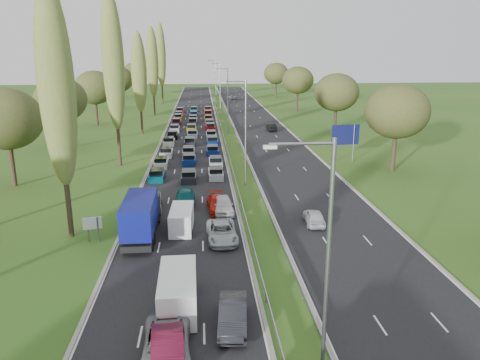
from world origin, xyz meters
name	(u,v)px	position (x,y,z in m)	size (l,w,h in m)	color
ground	(228,131)	(4.50, 80.00, 0.00)	(260.00, 260.00, 0.00)	#26541A
near_carriageway	(192,130)	(-2.25, 82.50, 0.00)	(10.50, 215.00, 0.04)	black
far_carriageway	(261,129)	(11.25, 82.50, 0.00)	(10.50, 215.00, 0.04)	black
central_reservation	(227,127)	(4.50, 82.50, 0.55)	(2.36, 215.00, 0.32)	gray
lamp_columns	(228,101)	(4.50, 78.00, 6.00)	(0.18, 140.18, 12.00)	gray
poplar_row	(130,68)	(-11.50, 68.17, 12.39)	(2.80, 127.80, 22.44)	#2D2116
woodland_left	(54,102)	(-22.00, 62.63, 7.68)	(8.00, 166.00, 11.10)	#2D2116
woodland_right	(351,97)	(24.00, 66.67, 7.68)	(8.00, 153.00, 11.10)	#2D2116
traffic_queue_fill	(192,132)	(-2.24, 77.53, 0.44)	(9.00, 68.58, 0.80)	#053F4C
near_car_2	(148,202)	(-5.79, 35.31, 0.79)	(2.56, 5.56, 1.55)	silver
near_car_5	(168,349)	(-2.31, 11.69, 0.78)	(1.62, 4.64, 1.53)	#500D21
near_car_6	(167,344)	(-2.40, 12.15, 0.75)	(2.41, 5.23, 1.45)	gray
near_car_7	(185,198)	(-2.22, 36.56, 0.71)	(1.93, 4.74, 1.37)	#054F4F
near_car_9	(233,315)	(1.13, 14.54, 0.76)	(1.57, 4.50, 1.48)	black
near_car_10	(222,232)	(1.08, 27.06, 0.73)	(2.37, 5.14, 1.43)	#ACB1B5
near_car_11	(218,204)	(1.00, 34.47, 0.71)	(1.94, 4.78, 1.39)	#B6170B
near_car_12	(223,205)	(1.50, 33.78, 0.80)	(1.84, 4.56, 1.55)	silver
far_car_0	(314,217)	(9.48, 30.07, 0.70)	(1.60, 3.99, 1.36)	silver
far_car_1	(271,127)	(12.99, 80.14, 0.71)	(1.45, 4.17, 1.37)	black
far_car_2	(232,97)	(9.41, 139.71, 0.68)	(2.19, 4.75, 1.32)	slate
blue_lorry	(141,216)	(-5.52, 28.26, 1.90)	(2.40, 8.65, 3.65)	black
white_van_front	(178,290)	(-2.02, 16.98, 1.15)	(2.20, 5.61, 2.25)	white
white_van_rear	(182,218)	(-2.30, 29.87, 0.99)	(1.88, 4.79, 1.92)	white
info_sign	(92,226)	(-9.40, 27.65, 1.37)	(1.49, 0.43, 2.10)	gray
direction_sign	(345,136)	(19.40, 53.79, 3.57)	(3.99, 0.53, 5.20)	gray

